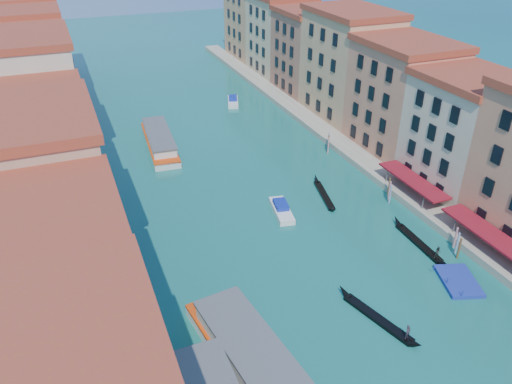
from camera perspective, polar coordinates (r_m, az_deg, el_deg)
left_bank_palazzos at (r=80.38m, az=-23.47°, el=7.43°), size 12.80×128.40×21.00m
right_bank_palazzos at (r=96.01m, az=12.37°, el=12.60°), size 12.80×128.40×21.00m
quay at (r=95.05m, az=7.71°, el=6.91°), size 4.00×140.00×1.00m
restaurant_awnings at (r=65.33m, az=25.99°, el=-4.98°), size 3.20×44.55×3.12m
mooring_poles_right at (r=67.43m, az=20.45°, el=-4.29°), size 1.44×54.24×3.20m
vaporetto_near at (r=46.48m, az=0.63°, el=-19.89°), size 8.01×23.08×3.36m
vaporetto_far at (r=90.00m, az=-10.99°, el=5.82°), size 5.66×19.22×2.82m
gondola_fore at (r=54.19m, az=13.75°, el=-13.76°), size 3.92×11.03×2.24m
gondola_right at (r=66.12m, az=18.21°, el=-5.49°), size 1.30×11.18×2.23m
gondola_far at (r=74.02m, az=7.75°, el=-0.22°), size 3.15×10.59×1.51m
motorboat_mid at (r=69.34m, az=2.92°, el=-1.97°), size 3.23×6.97×1.39m
motorboat_far at (r=109.89m, az=-2.65°, el=10.35°), size 4.16×7.11×1.40m
blue_dock at (r=61.67m, az=22.14°, el=-9.39°), size 5.34×6.53×0.47m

